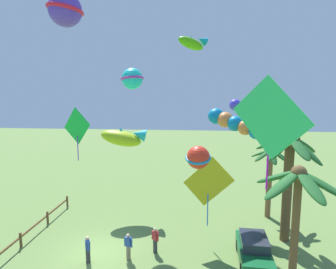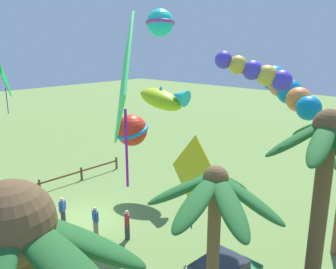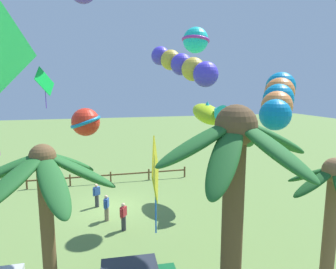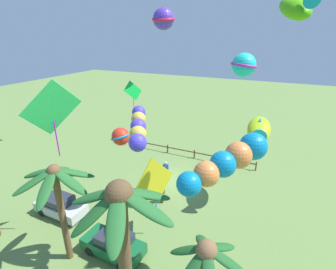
# 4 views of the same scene
# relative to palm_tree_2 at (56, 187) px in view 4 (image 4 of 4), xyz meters

# --- Properties ---
(ground_plane) EXTENTS (120.00, 120.00, 0.00)m
(ground_plane) POSITION_rel_palm_tree_2_xyz_m (-2.31, -10.58, -5.01)
(ground_plane) COLOR olive
(palm_tree_2) EXTENTS (4.18, 3.89, 6.38)m
(palm_tree_2) POSITION_rel_palm_tree_2_xyz_m (0.00, 0.00, 0.00)
(palm_tree_2) COLOR brown
(palm_tree_2) RESTS_ON ground
(palm_tree_3) EXTENTS (4.75, 4.24, 7.43)m
(palm_tree_3) POSITION_rel_palm_tree_2_xyz_m (-5.05, 1.20, 0.46)
(palm_tree_3) COLOR brown
(palm_tree_3) RESTS_ON ground
(rail_fence) EXTENTS (13.08, 0.12, 0.95)m
(rail_fence) POSITION_rel_palm_tree_2_xyz_m (-2.50, -15.75, -4.41)
(rail_fence) COLOR brown
(rail_fence) RESTS_ON ground
(parked_car_0) EXTENTS (3.98, 1.89, 1.51)m
(parked_car_0) POSITION_rel_palm_tree_2_xyz_m (-2.30, -1.37, -4.26)
(parked_car_0) COLOR #145B2D
(parked_car_0) RESTS_ON ground
(parked_car_1) EXTENTS (3.92, 1.79, 1.51)m
(parked_car_1) POSITION_rel_palm_tree_2_xyz_m (3.53, -2.72, -4.26)
(parked_car_1) COLOR #BCBCC1
(parked_car_1) RESTS_ON ground
(spectator_0) EXTENTS (0.49, 0.39, 1.59)m
(spectator_0) POSITION_rel_palm_tree_2_xyz_m (-1.33, -10.86, -4.20)
(spectator_0) COLOR #38383D
(spectator_0) RESTS_ON ground
(spectator_1) EXTENTS (0.34, 0.53, 1.59)m
(spectator_1) POSITION_rel_palm_tree_2_xyz_m (-1.88, -8.63, -4.20)
(spectator_1) COLOR gray
(spectator_1) RESTS_ON ground
(spectator_2) EXTENTS (0.42, 0.45, 1.59)m
(spectator_2) POSITION_rel_palm_tree_2_xyz_m (-2.75, -7.16, -4.20)
(spectator_2) COLOR #38383D
(spectator_2) RESTS_ON ground
(kite_diamond_0) EXTENTS (2.21, 2.62, 4.68)m
(kite_diamond_0) POSITION_rel_palm_tree_2_xyz_m (1.58, -1.86, 3.67)
(kite_diamond_0) COLOR #34EC66
(kite_fish_1) EXTENTS (1.99, 4.00, 1.89)m
(kite_fish_1) POSITION_rel_palm_tree_2_xyz_m (-9.08, -10.66, 1.12)
(kite_fish_1) COLOR #A6C91A
(kite_fish_2) EXTENTS (1.99, 2.75, 1.48)m
(kite_fish_2) POSITION_rel_palm_tree_2_xyz_m (-10.22, -5.14, 8.72)
(kite_fish_2) COLOR #4DB30E
(kite_ball_3) EXTENTS (2.17, 2.18, 1.65)m
(kite_ball_3) POSITION_rel_palm_tree_2_xyz_m (-0.97, -11.33, 8.76)
(kite_ball_3) COLOR #5434C1
(kite_ball_4) EXTENTS (1.44, 1.47, 1.20)m
(kite_ball_4) POSITION_rel_palm_tree_2_xyz_m (-1.03, -4.65, 1.40)
(kite_ball_4) COLOR red
(kite_tube_5) EXTENTS (3.23, 3.90, 2.12)m
(kite_tube_5) POSITION_rel_palm_tree_2_xyz_m (-8.51, -2.00, 2.48)
(kite_tube_5) COLOR #0B7DBD
(kite_diamond_6) EXTENTS (0.95, 3.14, 4.54)m
(kite_diamond_6) POSITION_rel_palm_tree_2_xyz_m (-3.92, -3.97, -0.84)
(kite_diamond_6) COLOR gold
(kite_diamond_7) EXTENTS (0.84, 1.54, 2.39)m
(kite_diamond_7) POSITION_rel_palm_tree_2_xyz_m (1.30, -10.00, 3.18)
(kite_diamond_7) COLOR green
(kite_ball_8) EXTENTS (2.45, 2.45, 1.58)m
(kite_ball_8) POSITION_rel_palm_tree_2_xyz_m (-7.66, -9.53, 5.77)
(kite_ball_8) COLOR #1DD5CB
(kite_tube_9) EXTENTS (1.78, 2.62, 1.48)m
(kite_tube_9) POSITION_rel_palm_tree_2_xyz_m (-4.43, -1.44, 3.58)
(kite_tube_9) COLOR #493AE3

